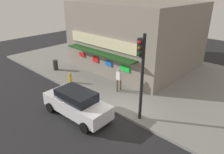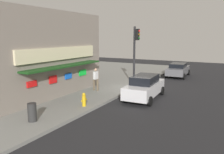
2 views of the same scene
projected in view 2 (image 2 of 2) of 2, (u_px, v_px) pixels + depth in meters
The scene contains 9 objects.
ground_plane at pixel (132, 91), 18.96m from camera, with size 50.73×50.73×0.00m, color #232326.
sidewalk at pixel (68, 82), 22.13m from camera, with size 33.82×13.49×0.17m, color gray.
corner_building at pixel (16, 52), 18.10m from camera, with size 10.13×10.08×6.02m.
traffic_light at pixel (135, 48), 19.70m from camera, with size 0.32×0.58×5.08m.
fire_hydrant at pixel (84, 100), 14.16m from camera, with size 0.48×0.24×0.84m.
trash_can at pixel (32, 112), 11.61m from camera, with size 0.44×0.44×0.94m, color #2D2D2D.
pedestrian at pixel (96, 78), 18.15m from camera, with size 0.53×0.51×1.79m.
parked_car_white at pixel (145, 87), 16.42m from camera, with size 4.68×2.14×1.70m.
parked_car_grey at pixel (178, 70), 25.60m from camera, with size 4.57×2.19×1.49m.
Camera 2 is at (-17.02, -7.38, 4.41)m, focal length 36.89 mm.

